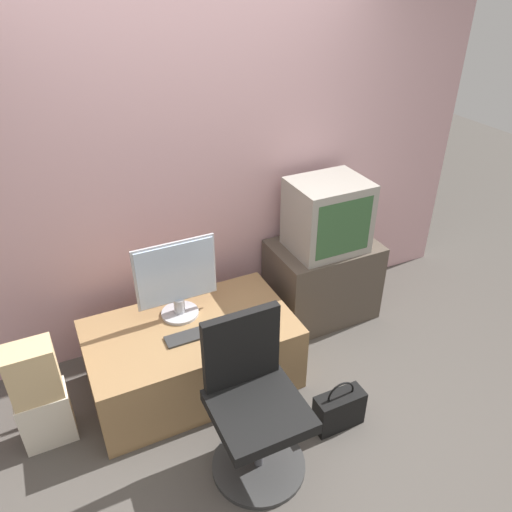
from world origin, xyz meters
name	(u,v)px	position (x,y,z in m)	size (l,w,h in m)	color
ground_plane	(284,448)	(0.00, 0.00, 0.00)	(12.00, 12.00, 0.00)	#4C4742
wall_back	(194,162)	(0.00, 1.32, 1.30)	(4.40, 0.05, 2.60)	#CC9EA3
desk	(192,354)	(-0.29, 0.73, 0.23)	(1.29, 0.74, 0.47)	#937047
side_stand	(322,280)	(0.86, 1.01, 0.31)	(0.78, 0.53, 0.62)	#4C4238
main_monitor	(177,280)	(-0.31, 0.88, 0.74)	(0.52, 0.24, 0.53)	#B2B2B7
keyboard	(192,335)	(-0.31, 0.64, 0.48)	(0.32, 0.11, 0.01)	#2D2D2D
mouse	(225,322)	(-0.09, 0.66, 0.48)	(0.06, 0.04, 0.03)	silver
crt_tv	(327,216)	(0.84, 0.98, 0.88)	(0.52, 0.43, 0.52)	gray
office_chair	(254,408)	(-0.19, 0.01, 0.41)	(0.52, 0.52, 0.94)	#333333
cardboard_box_lower	(46,416)	(-1.21, 0.67, 0.18)	(0.28, 0.20, 0.35)	beige
cardboard_box_upper	(32,372)	(-1.21, 0.67, 0.52)	(0.26, 0.18, 0.34)	#D1B27F
handbag	(339,409)	(0.37, 0.01, 0.13)	(0.31, 0.13, 0.35)	black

